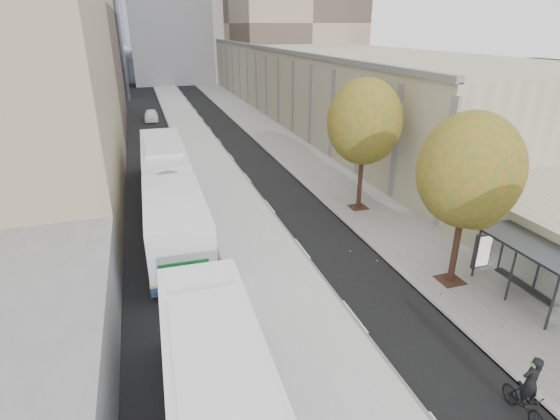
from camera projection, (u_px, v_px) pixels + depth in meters
name	position (u px, v px, depth m)	size (l,w,h in m)	color
bus_platform	(208.00, 161.00, 36.88)	(4.25, 150.00, 0.15)	#B4B4B4
sidewalk	(297.00, 154.00, 39.13)	(4.75, 150.00, 0.08)	gray
building_tan	(303.00, 73.00, 66.20)	(18.00, 92.00, 8.00)	#A39C83
building_far_block	(204.00, 2.00, 87.33)	(30.00, 18.00, 30.00)	#9D9A91
bus_shelter	(534.00, 253.00, 17.63)	(1.90, 4.40, 2.53)	#383A3F
tree_c	(469.00, 171.00, 17.65)	(4.20, 4.20, 7.28)	black
tree_d	(365.00, 122.00, 25.46)	(4.40, 4.40, 7.60)	black
bus_far	(168.00, 186.00, 26.21)	(3.10, 19.37, 3.22)	white
cyclist	(527.00, 395.00, 12.63)	(0.64, 1.72, 2.17)	black
distant_car	(151.00, 115.00, 52.57)	(1.59, 3.94, 1.34)	white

